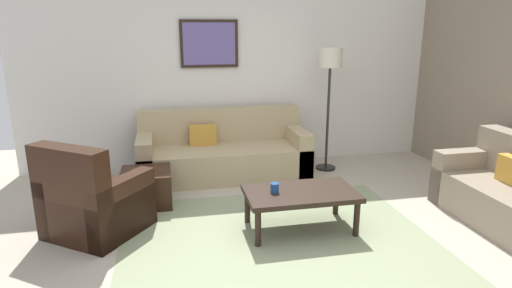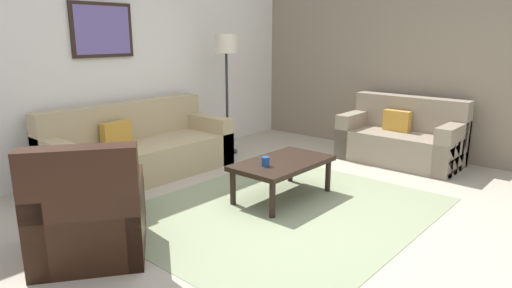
% 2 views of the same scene
% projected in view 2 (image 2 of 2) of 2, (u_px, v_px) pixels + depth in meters
% --- Properties ---
extents(ground_plane, '(8.00, 8.00, 0.00)m').
position_uv_depth(ground_plane, '(282.00, 210.00, 4.38)').
color(ground_plane, '#B2A893').
extents(rear_partition, '(6.00, 0.12, 2.80)m').
position_uv_depth(rear_partition, '(125.00, 59.00, 5.70)').
color(rear_partition, silver).
rests_on(rear_partition, ground_plane).
extents(stone_feature_panel, '(0.12, 5.20, 2.80)m').
position_uv_depth(stone_feature_panel, '(413.00, 57.00, 6.23)').
color(stone_feature_panel, gray).
rests_on(stone_feature_panel, ground_plane).
extents(area_rug, '(2.97, 2.49, 0.01)m').
position_uv_depth(area_rug, '(282.00, 210.00, 4.37)').
color(area_rug, gray).
rests_on(area_rug, ground_plane).
extents(couch_main, '(2.26, 0.94, 0.88)m').
position_uv_depth(couch_main, '(138.00, 151.00, 5.45)').
color(couch_main, tan).
rests_on(couch_main, ground_plane).
extents(couch_loveseat, '(0.80, 1.56, 0.88)m').
position_uv_depth(couch_loveseat, '(402.00, 140.00, 6.03)').
color(couch_loveseat, gray).
rests_on(couch_loveseat, ground_plane).
extents(armchair_leather, '(1.12, 1.12, 0.95)m').
position_uv_depth(armchair_leather, '(89.00, 221.00, 3.38)').
color(armchair_leather, black).
rests_on(armchair_leather, ground_plane).
extents(ottoman, '(0.56, 0.56, 0.40)m').
position_uv_depth(ottoman, '(103.00, 197.00, 4.18)').
color(ottoman, black).
rests_on(ottoman, ground_plane).
extents(coffee_table, '(1.10, 0.64, 0.41)m').
position_uv_depth(coffee_table, '(283.00, 165.00, 4.64)').
color(coffee_table, black).
rests_on(coffee_table, ground_plane).
extents(cup, '(0.08, 0.08, 0.09)m').
position_uv_depth(cup, '(265.00, 161.00, 4.44)').
color(cup, '#1E478C').
rests_on(cup, coffee_table).
extents(lamp_standing, '(0.32, 0.32, 1.71)m').
position_uv_depth(lamp_standing, '(226.00, 56.00, 6.20)').
color(lamp_standing, black).
rests_on(lamp_standing, ground_plane).
extents(framed_artwork, '(0.80, 0.04, 0.65)m').
position_uv_depth(framed_artwork, '(102.00, 30.00, 5.30)').
color(framed_artwork, black).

